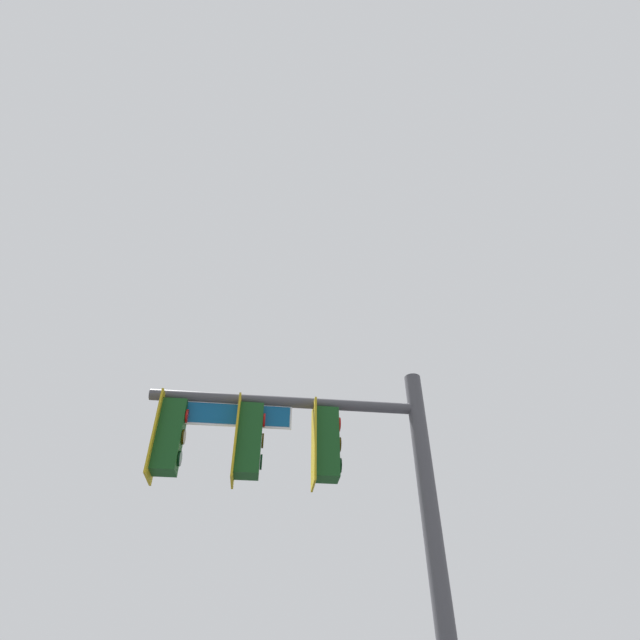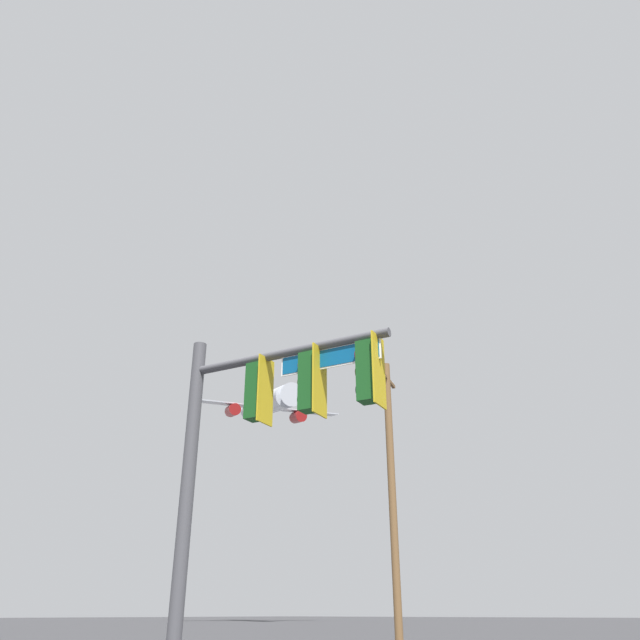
{
  "view_description": "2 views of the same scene",
  "coord_description": "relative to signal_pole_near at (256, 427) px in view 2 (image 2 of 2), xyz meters",
  "views": [
    {
      "loc": [
        -7.72,
        1.57,
        1.9
      ],
      "look_at": [
        -7.09,
        -4.09,
        6.33
      ],
      "focal_mm": 28.0,
      "sensor_mm": 36.0,
      "label": 1
    },
    {
      "loc": [
        1.25,
        -13.27,
        1.23
      ],
      "look_at": [
        -5.8,
        -5.08,
        6.32
      ],
      "focal_mm": 35.0,
      "sensor_mm": 36.0,
      "label": 2
    }
  ],
  "objects": [
    {
      "name": "airplane",
      "position": [
        -67.64,
        66.35,
        30.24
      ],
      "size": [
        27.32,
        25.13,
        13.75
      ],
      "color": "silver"
    },
    {
      "name": "signal_pole_near",
      "position": [
        0.0,
        0.0,
        0.0
      ],
      "size": [
        4.26,
        1.28,
        6.32
      ],
      "color": "#47474C",
      "rests_on": "ground_plane"
    },
    {
      "name": "utility_pole",
      "position": [
        -5.04,
        11.75,
        0.99
      ],
      "size": [
        0.89,
        2.18,
        10.32
      ],
      "color": "brown",
      "rests_on": "ground_plane"
    }
  ]
}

